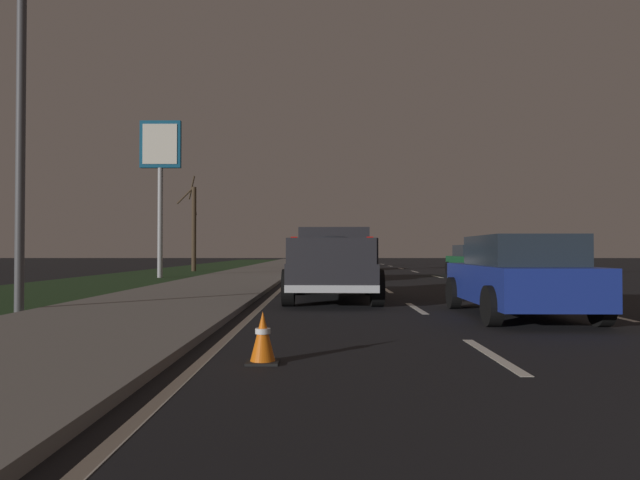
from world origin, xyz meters
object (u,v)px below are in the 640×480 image
Objects in this scene: bare_tree_far at (194,226)px; sedan_blue at (519,275)px; sedan_green at (473,260)px; traffic_cone_near at (263,338)px; pickup_truck at (334,261)px; street_light_near at (35,60)px; sedan_silver at (330,262)px; sedan_red at (330,258)px; gas_price_sign at (160,159)px.

sedan_blue is at bearing -154.67° from bare_tree_far.
sedan_green is (18.01, -3.76, 0.00)m from sedan_blue.
sedan_blue is 6.37m from traffic_cone_near.
traffic_cone_near is at bearing 136.31° from sedan_blue.
pickup_truck is 0.65× the size of street_light_near.
sedan_silver and sedan_red have the same top height.
traffic_cone_near is (-29.19, -7.26, -2.49)m from bare_tree_far.
street_light_near reaches higher than pickup_truck.
sedan_green is 16.87m from bare_tree_far.
sedan_blue is 10.33m from street_light_near.
traffic_cone_near is at bearing -134.52° from street_light_near.
traffic_cone_near is at bearing -166.04° from bare_tree_far.
gas_price_sign is at bearing 97.67° from sedan_green.
sedan_silver is at bearing 179.41° from sedan_red.
pickup_truck is at bearing 179.89° from sedan_silver.
sedan_silver is 15.54m from street_light_near.
sedan_red is at bearing -2.04° from traffic_cone_near.
gas_price_sign reaches higher than sedan_green.
street_light_near is (-3.54, 5.98, 4.05)m from pickup_truck.
sedan_blue is 0.75× the size of bare_tree_far.
sedan_red is 26.83m from street_light_near.
pickup_truck is at bearing -59.33° from street_light_near.
sedan_blue is 1.00× the size of sedan_silver.
sedan_green and sedan_red have the same top height.
bare_tree_far is 10.12× the size of traffic_cone_near.
pickup_truck is 9.46× the size of traffic_cone_near.
sedan_silver is at bearing -2.98° from traffic_cone_near.
sedan_red is at bearing -0.59° from sedan_silver.
sedan_red is (22.23, -0.14, -0.20)m from pickup_truck.
street_light_near reaches higher than bare_tree_far.
sedan_silver is 9.39m from gas_price_sign.
sedan_green is 7.63× the size of traffic_cone_near.
sedan_red is 7.63× the size of traffic_cone_near.
bare_tree_far is at bearing 100.31° from sedan_red.
pickup_truck is 15.85m from sedan_green.
bare_tree_far is at bearing 13.96° from traffic_cone_near.
sedan_green is 22.44m from street_light_near.
sedan_red is at bearing -0.37° from pickup_truck.
pickup_truck is at bearing 41.46° from sedan_blue.
traffic_cone_near is at bearing 160.19° from sedan_green.
pickup_truck is 5.19m from sedan_blue.
sedan_red reaches higher than traffic_cone_near.
sedan_green is 0.75× the size of bare_tree_far.
sedan_green is at bearing -82.33° from gas_price_sign.
sedan_green is at bearing -19.81° from traffic_cone_near.
sedan_red is at bearing 40.99° from sedan_green.
gas_price_sign reaches higher than sedan_silver.
sedan_silver is (14.04, 3.42, 0.00)m from sedan_blue.
sedan_silver is 1.00× the size of sedan_red.
sedan_silver is 0.76× the size of bare_tree_far.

